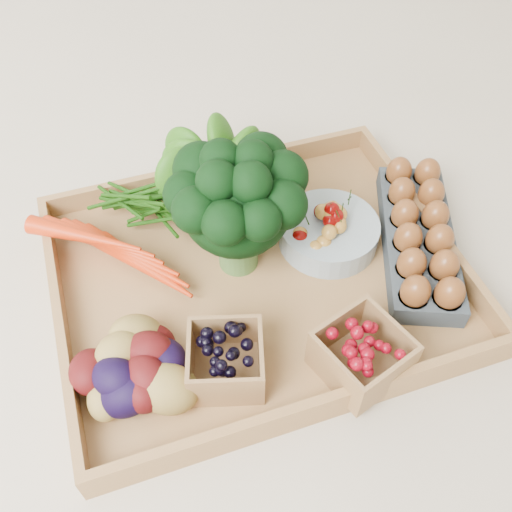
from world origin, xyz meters
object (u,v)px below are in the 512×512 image
object	(u,v)px
broccoli	(237,228)
egg_carton	(418,240)
cherry_bowl	(329,232)
tray	(256,280)

from	to	relation	value
broccoli	egg_carton	size ratio (longest dim) A/B	0.67
cherry_bowl	egg_carton	distance (m)	0.13
tray	broccoli	distance (m)	0.09
egg_carton	broccoli	bearing A→B (deg)	-169.89
broccoli	cherry_bowl	world-z (taller)	broccoli
tray	egg_carton	xyz separation A→B (m)	(0.24, -0.02, 0.02)
broccoli	cherry_bowl	xyz separation A→B (m)	(0.14, -0.00, -0.05)
broccoli	cherry_bowl	size ratio (longest dim) A/B	1.27
tray	egg_carton	size ratio (longest dim) A/B	1.97
tray	broccoli	bearing A→B (deg)	114.34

